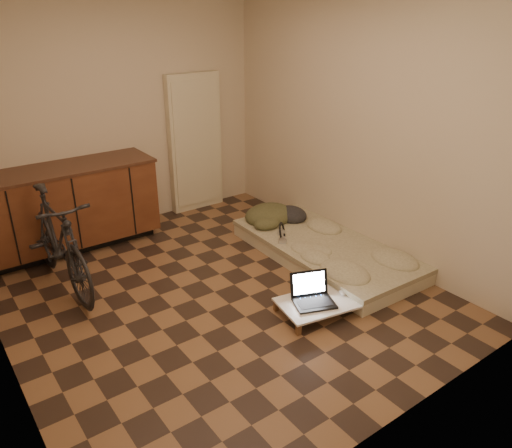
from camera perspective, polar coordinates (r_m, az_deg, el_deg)
room_shell at (r=4.14m, az=-5.36°, el=7.81°), size 3.50×4.00×2.60m
cabinets at (r=5.64m, az=-20.71°, el=1.79°), size 1.84×0.62×0.91m
appliance_panel at (r=6.34m, az=-6.98°, el=9.15°), size 0.70×0.10×1.70m
bicycle at (r=4.84m, az=-21.75°, el=-1.33°), size 0.53×1.61×1.03m
futon at (r=5.26m, az=7.90°, el=-2.92°), size 1.05×2.09×0.18m
clothing_pile at (r=5.68m, az=2.21°, el=1.73°), size 0.63×0.53×0.25m
headphones at (r=5.21m, az=3.02°, el=-0.90°), size 0.34×0.34×0.17m
lap_desk at (r=4.34m, az=7.24°, el=-8.91°), size 0.76×0.56×0.11m
laptop at (r=4.31m, az=6.46°, el=-8.17°), size 0.42×0.40×0.23m
mouse at (r=4.45m, az=9.84°, el=-7.75°), size 0.09×0.11×0.03m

